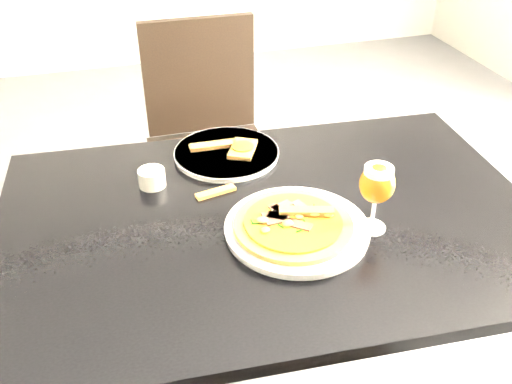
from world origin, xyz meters
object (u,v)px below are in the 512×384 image
object	(u,v)px
dining_table	(270,246)
beer_glass	(377,184)
chair_far	(209,141)
pizza	(294,224)

from	to	relation	value
dining_table	beer_glass	xyz separation A→B (m)	(0.19, -0.11, 0.20)
dining_table	chair_far	bearing A→B (deg)	92.13
dining_table	chair_far	distance (m)	0.84
dining_table	pizza	world-z (taller)	pizza
dining_table	chair_far	xyz separation A→B (m)	(0.02, 0.82, -0.16)
dining_table	beer_glass	distance (m)	0.30
pizza	chair_far	bearing A→B (deg)	90.09
dining_table	chair_far	world-z (taller)	chair_far
chair_far	pizza	world-z (taller)	chair_far
chair_far	pizza	size ratio (longest dim) A/B	3.63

